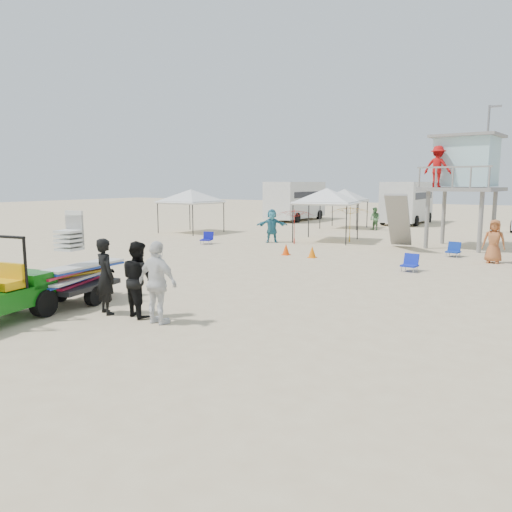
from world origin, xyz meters
The scene contains 20 objects.
ground centered at (0.00, 0.00, 0.00)m, with size 140.00×140.00×0.00m, color beige.
surf_trailer centered at (-3.66, 0.54, 0.89)m, with size 1.68×2.65×2.18m.
man_left centered at (-2.15, 0.24, 0.94)m, with size 0.69×0.45×1.88m, color black.
man_mid centered at (-1.30, 0.49, 0.92)m, with size 0.89×0.70×1.84m, color black.
man_right centered at (-0.45, 0.24, 0.96)m, with size 1.12×0.47×1.92m, color white.
lifeguard_tower centered at (3.02, 18.24, 4.00)m, with size 3.74×3.74×5.37m.
canopy_white_a centered at (-3.71, 17.37, 2.76)m, with size 3.47×3.47×3.31m.
canopy_white_b centered at (-13.00, 17.14, 2.62)m, with size 3.34×3.34×3.17m.
canopy_white_c centered at (-5.77, 25.26, 2.60)m, with size 2.95×2.95×3.15m.
umbrella_a centered at (-4.54, 15.12, 0.93)m, with size 2.03×2.07×1.86m, color red.
umbrella_b centered at (-2.37, 17.57, 0.99)m, with size 2.15×2.19×1.97m, color orange.
cone_near centered at (-3.07, 11.45, 0.25)m, with size 0.34×0.34×0.50m, color #F64607.
cone_far centered at (-1.74, 11.33, 0.25)m, with size 0.34×0.34×0.50m, color orange.
beach_chair_a centered at (-8.54, 12.88, 0.31)m, with size 0.67×0.73×0.64m.
beach_chair_b centered at (2.73, 10.19, 0.31)m, with size 0.59×0.63×0.64m.
beach_chair_c centered at (3.42, 14.83, 0.31)m, with size 0.61×0.66×0.64m.
rv_far_left centered at (-12.00, 29.99, 1.80)m, with size 2.64×6.80×3.25m.
rv_mid_left centered at (-3.00, 31.49, 1.80)m, with size 2.65×6.50×3.25m.
light_pole_left centered at (3.00, 27.00, 4.00)m, with size 0.14×0.14×8.00m, color slate.
distant_beachgoers centered at (-1.32, 18.18, 0.86)m, with size 14.43×14.65×1.80m.
Camera 1 is at (7.26, -8.10, 3.23)m, focal length 35.00 mm.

